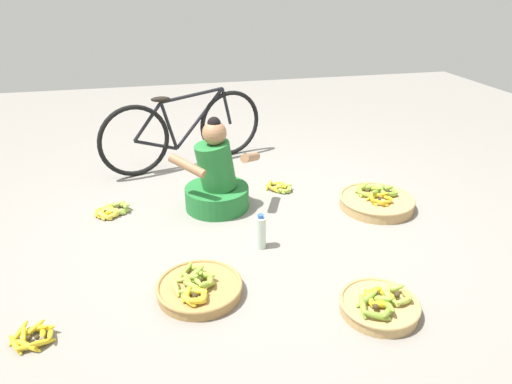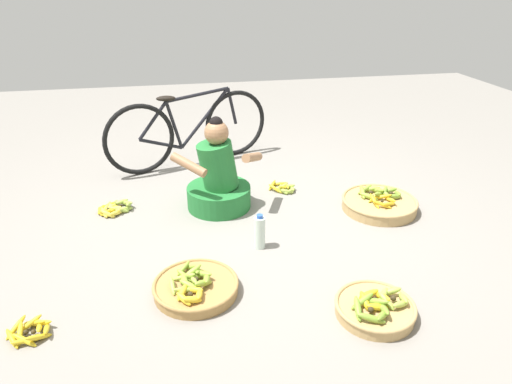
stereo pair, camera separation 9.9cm
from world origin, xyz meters
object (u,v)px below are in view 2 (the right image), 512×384
object	(u,v)px
banana_basket_back_right	(375,308)
loose_bananas_back_left	(30,331)
water_bottle	(260,232)
banana_basket_mid_left	(379,203)
vendor_woman_front	(218,180)
bicycle_leaning	(190,130)
loose_bananas_near_vendor	(114,208)
loose_bananas_front_right	(284,188)
banana_basket_near_bicycle	(195,286)

from	to	relation	value
banana_basket_back_right	loose_bananas_back_left	xyz separation A→B (m)	(-1.88, 0.20, -0.02)
water_bottle	banana_basket_mid_left	bearing A→B (deg)	19.19
vendor_woman_front	bicycle_leaning	size ratio (longest dim) A/B	0.47
bicycle_leaning	loose_bananas_near_vendor	bearing A→B (deg)	-126.66
bicycle_leaning	vendor_woman_front	bearing A→B (deg)	-80.67
banana_basket_mid_left	loose_bananas_near_vendor	distance (m)	2.16
bicycle_leaning	loose_bananas_near_vendor	distance (m)	1.20
loose_bananas_front_right	water_bottle	size ratio (longest dim) A/B	1.00
loose_bananas_near_vendor	water_bottle	bearing A→B (deg)	-35.08
vendor_woman_front	loose_bananas_front_right	world-z (taller)	vendor_woman_front
banana_basket_back_right	loose_bananas_back_left	distance (m)	1.89
vendor_woman_front	banana_basket_mid_left	size ratio (longest dim) A/B	1.27
loose_bananas_back_left	water_bottle	distance (m)	1.51
banana_basket_near_bicycle	loose_bananas_back_left	distance (m)	0.91
banana_basket_mid_left	loose_bananas_near_vendor	bearing A→B (deg)	170.19
banana_basket_near_bicycle	loose_bananas_near_vendor	bearing A→B (deg)	116.24
banana_basket_mid_left	water_bottle	bearing A→B (deg)	-160.81
loose_bananas_front_right	loose_bananas_near_vendor	bearing A→B (deg)	-175.10
loose_bananas_front_right	loose_bananas_back_left	world-z (taller)	loose_bananas_front_right
bicycle_leaning	water_bottle	bearing A→B (deg)	-77.51
vendor_woman_front	loose_bananas_back_left	xyz separation A→B (m)	(-1.17, -1.29, -0.21)
loose_bananas_front_right	water_bottle	bearing A→B (deg)	-114.46
vendor_woman_front	loose_bananas_back_left	distance (m)	1.75
vendor_woman_front	water_bottle	bearing A→B (deg)	-72.95
vendor_woman_front	banana_basket_mid_left	distance (m)	1.33
banana_basket_back_right	banana_basket_near_bicycle	bearing A→B (deg)	158.29
banana_basket_near_bicycle	banana_basket_back_right	world-z (taller)	banana_basket_near_bicycle
loose_bananas_back_left	vendor_woman_front	bearing A→B (deg)	47.79
banana_basket_back_right	water_bottle	bearing A→B (deg)	121.54
banana_basket_back_right	water_bottle	size ratio (longest dim) A/B	1.76
banana_basket_near_bicycle	banana_basket_mid_left	bearing A→B (deg)	27.23
water_bottle	vendor_woman_front	bearing A→B (deg)	107.05
banana_basket_near_bicycle	bicycle_leaning	bearing A→B (deg)	86.94
vendor_woman_front	banana_basket_mid_left	xyz separation A→B (m)	(1.28, -0.30, -0.19)
vendor_woman_front	loose_bananas_near_vendor	size ratio (longest dim) A/B	2.56
banana_basket_near_bicycle	loose_bananas_near_vendor	size ratio (longest dim) A/B	1.74
bicycle_leaning	loose_bananas_front_right	xyz separation A→B (m)	(0.76, -0.80, -0.33)
vendor_woman_front	water_bottle	xyz separation A→B (m)	(0.21, -0.67, -0.12)
water_bottle	bicycle_leaning	bearing A→B (deg)	102.49
banana_basket_mid_left	loose_bananas_near_vendor	xyz separation A→B (m)	(-2.13, 0.37, -0.03)
bicycle_leaning	loose_bananas_near_vendor	xyz separation A→B (m)	(-0.69, -0.92, -0.33)
banana_basket_near_bicycle	loose_bananas_back_left	world-z (taller)	banana_basket_near_bicycle
banana_basket_near_bicycle	banana_basket_mid_left	distance (m)	1.75
bicycle_leaning	banana_basket_back_right	bearing A→B (deg)	-70.68
banana_basket_near_bicycle	loose_bananas_near_vendor	xyz separation A→B (m)	(-0.58, 1.17, -0.02)
water_bottle	banana_basket_back_right	bearing A→B (deg)	-58.46
banana_basket_back_right	loose_bananas_front_right	world-z (taller)	banana_basket_back_right
bicycle_leaning	loose_bananas_front_right	bearing A→B (deg)	-46.32
banana_basket_mid_left	loose_bananas_front_right	xyz separation A→B (m)	(-0.68, 0.49, -0.03)
loose_bananas_back_left	banana_basket_back_right	bearing A→B (deg)	-6.02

